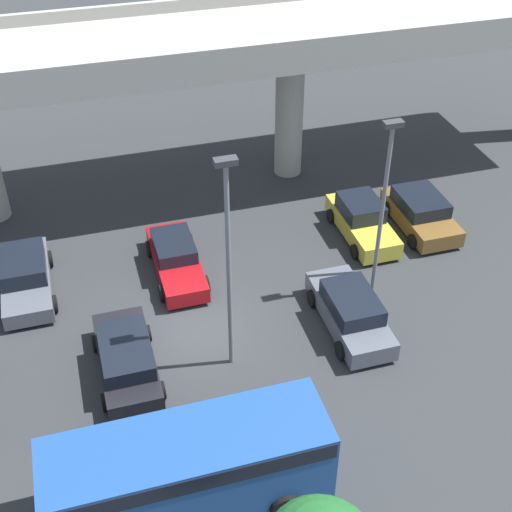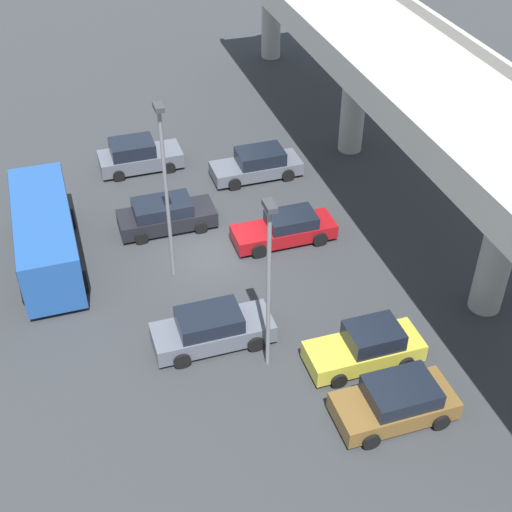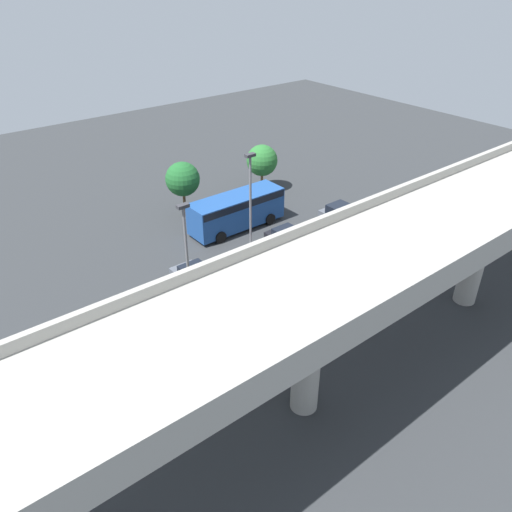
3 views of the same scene
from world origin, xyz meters
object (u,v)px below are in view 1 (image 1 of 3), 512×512
object	(u,v)px
parked_car_1	(25,276)
parked_car_2	(126,359)
parked_car_5	(362,221)
lamp_post_mid_lot	(228,254)
parked_car_6	(421,212)
shuttle_bus	(188,466)
lamp_post_near_aisle	(384,197)
parked_car_4	(350,311)
parked_car_3	(176,259)

from	to	relation	value
parked_car_1	parked_car_2	size ratio (longest dim) A/B	1.03
parked_car_5	lamp_post_mid_lot	size ratio (longest dim) A/B	0.55
parked_car_2	lamp_post_mid_lot	world-z (taller)	lamp_post_mid_lot
parked_car_6	shuttle_bus	distance (m)	16.90
parked_car_5	parked_car_6	size ratio (longest dim) A/B	1.04
parked_car_1	parked_car_5	distance (m)	14.29
shuttle_bus	parked_car_6	bearing A→B (deg)	-139.60
shuttle_bus	parked_car_2	bearing A→B (deg)	-79.58
parked_car_1	parked_car_2	xyz separation A→B (m)	(3.19, -5.67, 0.01)
lamp_post_mid_lot	lamp_post_near_aisle	bearing A→B (deg)	19.46
parked_car_1	parked_car_4	distance (m)	12.81
parked_car_2	parked_car_1	bearing A→B (deg)	29.34
shuttle_bus	parked_car_5	bearing A→B (deg)	-132.33
parked_car_3	shuttle_bus	size ratio (longest dim) A/B	0.60
parked_car_4	lamp_post_near_aisle	size ratio (longest dim) A/B	0.64
shuttle_bus	lamp_post_near_aisle	size ratio (longest dim) A/B	1.08
shuttle_bus	lamp_post_near_aisle	world-z (taller)	lamp_post_near_aisle
parked_car_1	parked_car_3	size ratio (longest dim) A/B	0.99
parked_car_4	lamp_post_near_aisle	world-z (taller)	lamp_post_near_aisle
parked_car_4	parked_car_1	bearing A→B (deg)	64.14
parked_car_2	parked_car_3	bearing A→B (deg)	-28.08
parked_car_5	lamp_post_near_aisle	distance (m)	5.25
parked_car_2	parked_car_5	size ratio (longest dim) A/B	1.03
parked_car_5	shuttle_bus	xyz separation A→B (m)	(-10.07, -11.06, 0.92)
parked_car_3	parked_car_4	size ratio (longest dim) A/B	1.02
parked_car_6	parked_car_3	bearing A→B (deg)	-89.09
parked_car_5	parked_car_6	xyz separation A→B (m)	(2.77, -0.13, -0.01)
shuttle_bus	lamp_post_near_aisle	bearing A→B (deg)	-140.58
parked_car_5	parked_car_6	world-z (taller)	parked_car_5
lamp_post_near_aisle	shuttle_bus	bearing A→B (deg)	-140.58
lamp_post_mid_lot	parked_car_3	bearing A→B (deg)	98.70
parked_car_3	parked_car_4	world-z (taller)	parked_car_4
parked_car_1	lamp_post_near_aisle	bearing A→B (deg)	73.81
parked_car_5	lamp_post_near_aisle	size ratio (longest dim) A/B	0.61
parked_car_1	lamp_post_mid_lot	size ratio (longest dim) A/B	0.58
parked_car_2	parked_car_6	size ratio (longest dim) A/B	1.08
parked_car_4	lamp_post_mid_lot	distance (m)	6.26
parked_car_3	parked_car_6	size ratio (longest dim) A/B	1.12
parked_car_5	parked_car_6	bearing A→B (deg)	87.41
parked_car_4	shuttle_bus	size ratio (longest dim) A/B	0.60
parked_car_4	lamp_post_mid_lot	world-z (taller)	lamp_post_mid_lot
parked_car_6	lamp_post_near_aisle	bearing A→B (deg)	-47.40
parked_car_1	parked_car_4	size ratio (longest dim) A/B	1.00
parked_car_3	parked_car_4	bearing A→B (deg)	47.75
parked_car_1	parked_car_3	bearing A→B (deg)	85.05
parked_car_1	parked_car_5	world-z (taller)	parked_car_5
lamp_post_near_aisle	lamp_post_mid_lot	size ratio (longest dim) A/B	0.90
parked_car_1	parked_car_2	distance (m)	6.51
parked_car_1	parked_car_2	bearing A→B (deg)	29.34
parked_car_5	shuttle_bus	world-z (taller)	shuttle_bus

